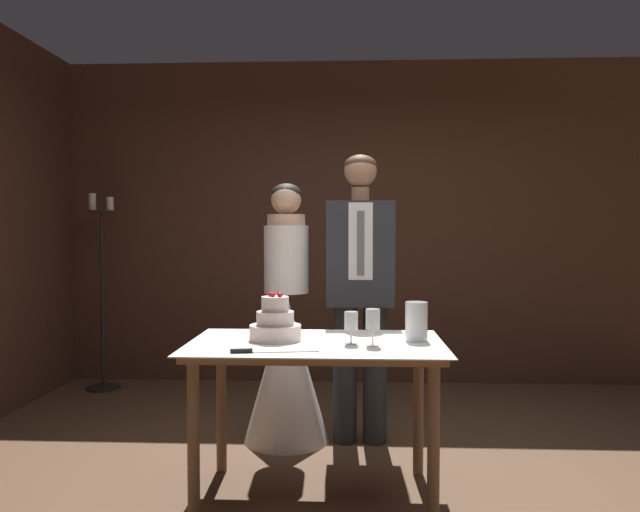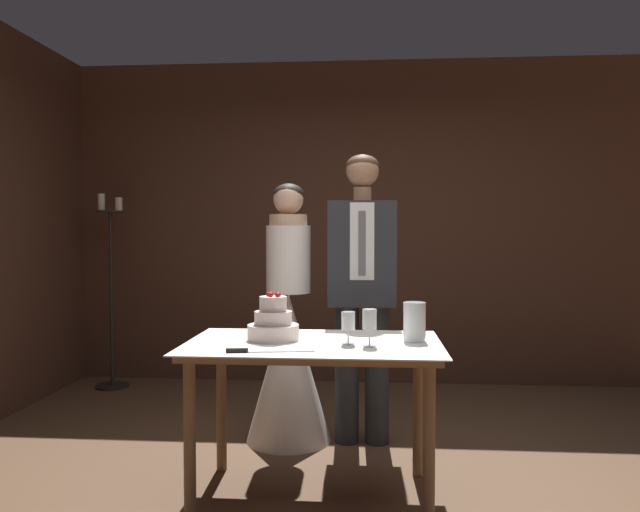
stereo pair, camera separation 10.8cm
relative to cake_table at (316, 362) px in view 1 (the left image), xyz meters
name	(u,v)px [view 1 (the left image)]	position (x,y,z in m)	size (l,w,h in m)	color
ground_plane	(364,494)	(0.24, 0.04, -0.68)	(40.00, 40.00, 0.00)	brown
wall_back	(358,223)	(0.24, 2.46, 0.73)	(5.35, 0.12, 2.81)	#472B1E
cake_table	(316,362)	(0.00, 0.00, 0.00)	(1.26, 0.79, 0.78)	brown
tiered_cake	(275,324)	(-0.21, 0.05, 0.18)	(0.26, 0.26, 0.24)	beige
cake_knife	(257,351)	(-0.25, -0.29, 0.11)	(0.40, 0.09, 0.02)	silver
wine_glass_near	(351,323)	(0.17, -0.05, 0.20)	(0.07, 0.07, 0.16)	silver
wine_glass_middle	(373,321)	(0.28, -0.10, 0.22)	(0.07, 0.07, 0.18)	silver
hurricane_candle	(416,322)	(0.50, 0.06, 0.19)	(0.11, 0.11, 0.20)	silver
bride	(286,348)	(-0.23, 0.82, -0.09)	(0.54, 0.54, 1.63)	white
groom	(360,283)	(0.23, 0.82, 0.33)	(0.42, 0.25, 1.81)	#282B30
candle_stand	(102,299)	(-1.91, 2.05, 0.08)	(0.28, 0.28, 1.65)	black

